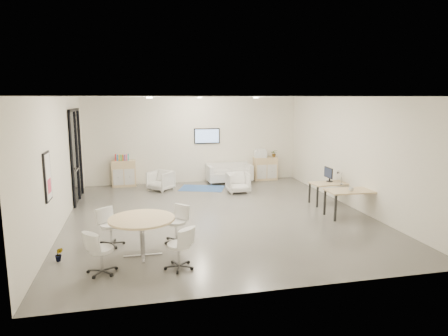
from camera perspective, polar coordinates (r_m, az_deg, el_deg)
The scene contains 21 objects.
room_shell at distance 10.72m, azimuth -0.88°, elevation 1.55°, with size 9.60×10.60×4.80m.
glass_door at distance 13.13m, azimuth -20.38°, elevation 2.05°, with size 0.09×1.90×2.85m.
artwork at distance 9.12m, azimuth -23.90°, elevation -1.17°, with size 0.05×0.54×1.04m.
wall_tv at distance 15.15m, azimuth -2.45°, elevation 4.59°, with size 0.98×0.06×0.58m.
ceiling_spots at distance 11.39m, azimuth -2.77°, elevation 10.01°, with size 3.14×4.14×0.03m.
sideboard_left at distance 14.89m, azimuth -14.11°, elevation -0.76°, with size 0.84×0.44×0.95m.
sideboard_right at distance 15.68m, azimuth 5.91°, elevation -0.07°, with size 0.90×0.43×0.90m.
books at distance 14.80m, azimuth -14.37°, elevation 1.47°, with size 0.49×0.14×0.22m.
printer at distance 15.53m, azimuth 5.22°, elevation 2.08°, with size 0.50×0.44×0.32m.
loveseat at distance 15.13m, azimuth 0.69°, elevation -0.81°, with size 1.70×0.92×0.62m.
blue_rug at distance 14.21m, azimuth -3.16°, elevation -2.90°, with size 1.52×1.01×0.01m, color #33569D.
armchair_left at distance 14.02m, azimuth -9.04°, elevation -1.66°, with size 0.72×0.68×0.75m, color silver.
armchair_right at distance 13.53m, azimuth 2.01°, elevation -1.96°, with size 0.72×0.68×0.75m, color silver.
desk_rear at distance 12.46m, azimuth 15.14°, elevation -2.33°, with size 1.31×0.72×0.66m.
desk_front at distance 11.29m, azimuth 17.92°, elevation -3.38°, with size 1.43×0.75×0.73m.
monitor at distance 12.51m, azimuth 14.72°, elevation -0.84°, with size 0.20×0.50×0.44m.
round_table at distance 8.23m, azimuth -11.67°, elevation -7.54°, with size 1.32×1.32×0.81m.
meeting_chairs at distance 8.33m, azimuth -11.59°, elevation -9.60°, with size 2.31×2.31×0.82m.
plant_cabinet at distance 15.71m, azimuth 7.17°, elevation 1.97°, with size 0.25×0.27×0.21m, color #3F7F3F.
plant_floor at distance 8.68m, azimuth -22.47°, elevation -11.81°, with size 0.16×0.28×0.13m, color #3F7F3F.
cup at distance 11.09m, azimuth 17.72°, elevation -2.86°, with size 0.13×0.10×0.13m, color white.
Camera 1 is at (-2.14, -10.39, 3.18)m, focal length 32.00 mm.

